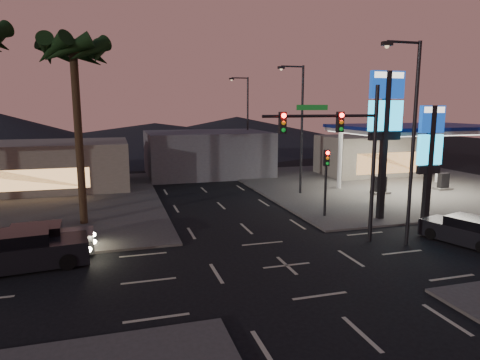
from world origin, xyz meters
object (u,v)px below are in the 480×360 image
object	(u,v)px
pylon_sign_tall	(385,116)
pylon_sign_short	(430,145)
traffic_signal_mast	(344,142)
car_lane_a_front	(26,251)
gas_station	(416,130)
suv_station	(466,231)
car_lane_b_front	(42,242)

from	to	relation	value
pylon_sign_tall	pylon_sign_short	size ratio (longest dim) A/B	1.29
traffic_signal_mast	car_lane_a_front	xyz separation A→B (m)	(-14.73, 1.03, -4.46)
gas_station	suv_station	xyz separation A→B (m)	(-5.98, -11.72, -4.43)
gas_station	car_lane_a_front	distance (m)	28.76
gas_station	pylon_sign_short	bearing A→B (deg)	-123.69
gas_station	pylon_sign_tall	size ratio (longest dim) A/B	1.36
gas_station	car_lane_b_front	xyz separation A→B (m)	(-26.54, -7.57, -4.39)
traffic_signal_mast	car_lane_a_front	distance (m)	15.43
traffic_signal_mast	suv_station	world-z (taller)	traffic_signal_mast
pylon_sign_tall	suv_station	xyz separation A→B (m)	(1.52, -5.22, -5.74)
traffic_signal_mast	suv_station	size ratio (longest dim) A/B	1.77
traffic_signal_mast	gas_station	bearing A→B (deg)	39.28
car_lane_b_front	car_lane_a_front	bearing A→B (deg)	-107.17
car_lane_b_front	suv_station	bearing A→B (deg)	-11.42
car_lane_b_front	suv_station	size ratio (longest dim) A/B	1.03
car_lane_a_front	car_lane_b_front	world-z (taller)	car_lane_a_front
pylon_sign_short	traffic_signal_mast	size ratio (longest dim) A/B	0.88
pylon_sign_short	car_lane_b_front	xyz separation A→B (m)	(-21.54, -0.07, -3.96)
suv_station	pylon_sign_short	bearing A→B (deg)	76.94
gas_station	car_lane_b_front	bearing A→B (deg)	-164.09
gas_station	traffic_signal_mast	bearing A→B (deg)	-140.72
pylon_sign_short	suv_station	size ratio (longest dim) A/B	1.55
pylon_sign_short	suv_station	bearing A→B (deg)	-103.06
pylon_sign_tall	pylon_sign_short	world-z (taller)	pylon_sign_tall
pylon_sign_tall	car_lane_a_front	distance (m)	20.42
pylon_sign_short	car_lane_a_front	bearing A→B (deg)	-176.13
pylon_sign_tall	suv_station	size ratio (longest dim) A/B	1.99
pylon_sign_tall	car_lane_a_front	xyz separation A→B (m)	(-19.48, -2.49, -5.63)
traffic_signal_mast	car_lane_b_front	size ratio (longest dim) A/B	1.72
pylon_sign_tall	traffic_signal_mast	xyz separation A→B (m)	(-4.74, -3.51, -1.17)
pylon_sign_tall	car_lane_b_front	xyz separation A→B (m)	(-19.04, -1.07, -5.70)
suv_station	gas_station	bearing A→B (deg)	62.97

